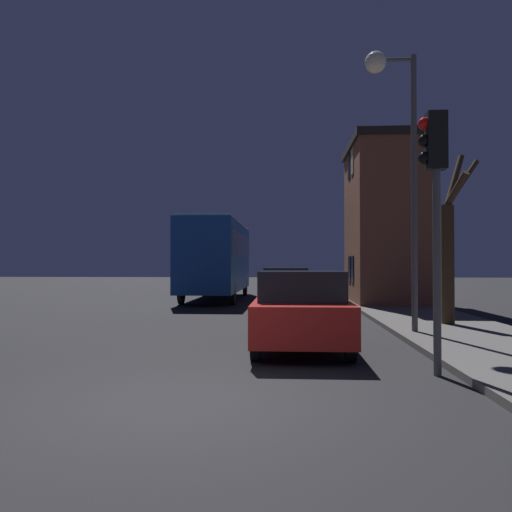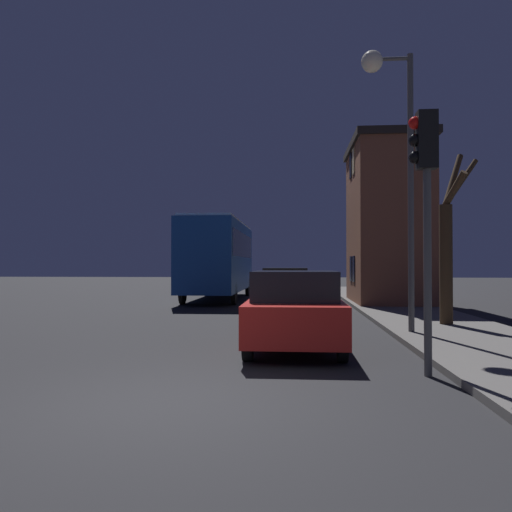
# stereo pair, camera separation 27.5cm
# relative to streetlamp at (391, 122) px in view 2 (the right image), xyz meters

# --- Properties ---
(ground_plane) EXTENTS (120.00, 120.00, 0.00)m
(ground_plane) POSITION_rel_streetlamp_xyz_m (-3.93, -6.09, -5.13)
(ground_plane) COLOR black
(brick_building) EXTENTS (3.17, 5.40, 6.86)m
(brick_building) POSITION_rel_streetlamp_xyz_m (1.67, 9.63, -1.56)
(brick_building) COLOR brown
(brick_building) RESTS_ON sidewalk
(streetlamp) EXTENTS (1.23, 0.52, 6.75)m
(streetlamp) POSITION_rel_streetlamp_xyz_m (0.00, 0.00, 0.00)
(streetlamp) COLOR #4C4C4C
(streetlamp) RESTS_ON sidewalk
(traffic_light) EXTENTS (0.43, 0.24, 4.10)m
(traffic_light) POSITION_rel_streetlamp_xyz_m (-0.29, -4.23, -2.18)
(traffic_light) COLOR #4C4C4C
(traffic_light) RESTS_ON ground
(bare_tree) EXTENTS (1.13, 1.43, 4.69)m
(bare_tree) POSITION_rel_streetlamp_xyz_m (1.81, 1.60, -2.93)
(bare_tree) COLOR #382819
(bare_tree) RESTS_ON sidewalk
(bus) EXTENTS (2.44, 9.45, 3.79)m
(bus) POSITION_rel_streetlamp_xyz_m (-5.99, 12.13, -2.89)
(bus) COLOR #194793
(bus) RESTS_ON ground
(car_near_lane) EXTENTS (1.85, 3.93, 1.59)m
(car_near_lane) POSITION_rel_streetlamp_xyz_m (-2.30, -2.00, -4.32)
(car_near_lane) COLOR #B21E19
(car_near_lane) RESTS_ON ground
(car_mid_lane) EXTENTS (1.70, 3.97, 1.60)m
(car_mid_lane) POSITION_rel_streetlamp_xyz_m (-2.62, 5.63, -4.31)
(car_mid_lane) COLOR olive
(car_mid_lane) RESTS_ON ground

